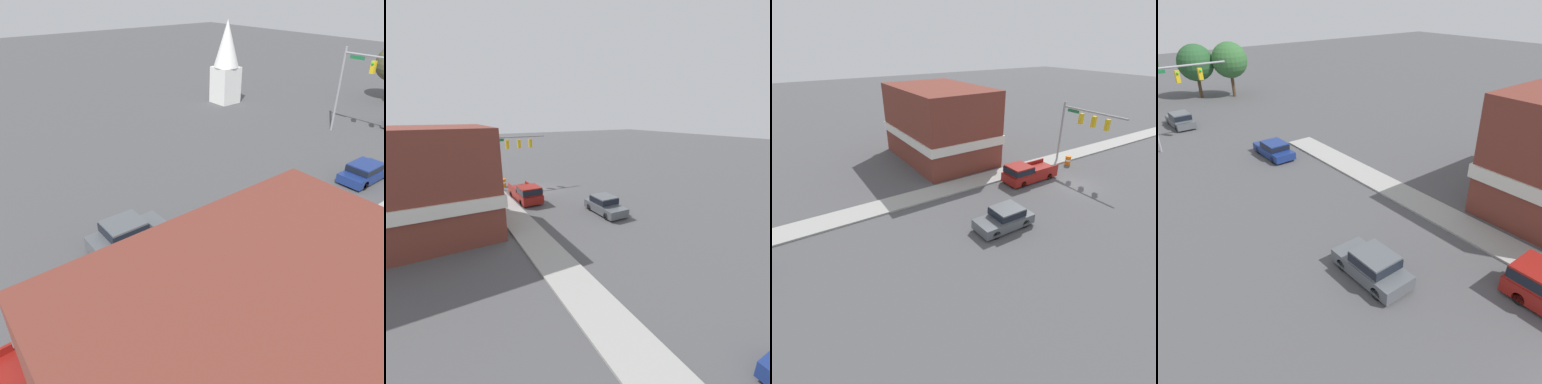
# 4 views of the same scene
# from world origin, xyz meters

# --- Properties ---
(far_signal_assembly) EXTENTS (7.36, 0.49, 7.82)m
(far_signal_assembly) POSITION_xyz_m (-3.73, 35.46, 5.65)
(far_signal_assembly) COLOR gray
(far_signal_assembly) RESTS_ON ground
(car_lead) EXTENTS (1.94, 4.40, 1.60)m
(car_lead) POSITION_xyz_m (-1.95, 10.33, 0.83)
(car_lead) COLOR black
(car_lead) RESTS_ON ground
(car_oncoming) EXTENTS (1.89, 4.52, 1.38)m
(car_oncoming) POSITION_xyz_m (1.88, 27.98, 0.72)
(car_oncoming) COLOR black
(car_oncoming) RESTS_ON ground
(car_distant) EXTENTS (1.95, 4.72, 1.55)m
(car_distant) POSITION_xyz_m (-2.09, 41.93, 0.80)
(car_distant) COLOR black
(car_distant) RESTS_ON ground
(backdrop_tree_center) EXTENTS (4.80, 4.80, 7.06)m
(backdrop_tree_center) POSITION_xyz_m (4.09, 53.30, 4.65)
(backdrop_tree_center) COLOR #4C3823
(backdrop_tree_center) RESTS_ON ground
(backdrop_tree_right_mid) EXTENTS (4.72, 4.72, 7.27)m
(backdrop_tree_right_mid) POSITION_xyz_m (7.94, 50.97, 4.89)
(backdrop_tree_right_mid) COLOR #4C3823
(backdrop_tree_right_mid) RESTS_ON ground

